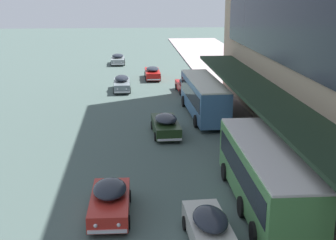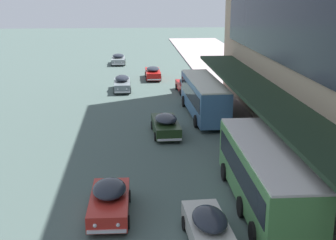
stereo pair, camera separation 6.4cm
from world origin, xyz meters
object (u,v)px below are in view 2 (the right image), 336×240
(sedan_trailing_mid, at_px, (109,200))
(transit_bus_kerbside_rear, at_px, (204,95))
(fire_hydrant, at_px, (316,210))
(sedan_second_near, at_px, (166,125))
(sedan_trailing_near, at_px, (153,73))
(transit_bus_kerbside_front, at_px, (265,174))
(sedan_second_mid, at_px, (122,83))
(sedan_oncoming_front, at_px, (208,228))
(sedan_far_back, at_px, (186,85))
(sedan_lead_near, at_px, (118,59))
(pedestrian_at_kerb, at_px, (319,189))

(sedan_trailing_mid, bearing_deg, transit_bus_kerbside_rear, 67.47)
(sedan_trailing_mid, bearing_deg, fire_hydrant, -7.75)
(sedan_second_near, height_order, sedan_trailing_near, sedan_second_near)
(transit_bus_kerbside_front, relative_size, sedan_second_mid, 2.21)
(transit_bus_kerbside_rear, height_order, fire_hydrant, transit_bus_kerbside_rear)
(sedan_oncoming_front, distance_m, sedan_trailing_near, 37.93)
(sedan_far_back, relative_size, sedan_trailing_mid, 1.03)
(sedan_trailing_mid, height_order, fire_hydrant, sedan_trailing_mid)
(sedan_trailing_near, bearing_deg, sedan_far_back, -68.29)
(sedan_trailing_mid, xyz_separation_m, sedan_trailing_near, (3.76, 34.82, -0.02))
(sedan_second_near, height_order, sedan_trailing_mid, sedan_trailing_mid)
(sedan_oncoming_front, height_order, sedan_trailing_mid, same)
(sedan_oncoming_front, xyz_separation_m, sedan_trailing_mid, (-4.31, 3.11, -0.00))
(sedan_second_mid, bearing_deg, fire_hydrant, -72.19)
(sedan_lead_near, bearing_deg, sedan_trailing_mid, -89.20)
(transit_bus_kerbside_front, distance_m, sedan_oncoming_front, 4.70)
(sedan_trailing_mid, bearing_deg, sedan_lead_near, 90.80)
(sedan_lead_near, relative_size, pedestrian_at_kerb, 2.43)
(transit_bus_kerbside_front, height_order, sedan_oncoming_front, transit_bus_kerbside_front)
(sedan_far_back, distance_m, sedan_trailing_mid, 27.86)
(sedan_lead_near, height_order, fire_hydrant, sedan_lead_near)
(sedan_second_mid, height_order, sedan_second_near, sedan_second_mid)
(sedan_second_mid, height_order, fire_hydrant, sedan_second_mid)
(transit_bus_kerbside_rear, relative_size, sedan_trailing_near, 2.12)
(pedestrian_at_kerb, bearing_deg, sedan_oncoming_front, -155.44)
(sedan_oncoming_front, bearing_deg, pedestrian_at_kerb, 24.56)
(sedan_far_back, bearing_deg, sedan_oncoming_front, -94.88)
(sedan_second_near, bearing_deg, sedan_trailing_near, 89.72)
(transit_bus_kerbside_rear, relative_size, sedan_trailing_mid, 2.26)
(sedan_trailing_mid, height_order, sedan_lead_near, sedan_trailing_mid)
(sedan_second_near, xyz_separation_m, sedan_lead_near, (-4.30, 33.93, -0.06))
(transit_bus_kerbside_front, relative_size, sedan_oncoming_front, 2.31)
(sedan_far_back, distance_m, sedan_oncoming_front, 30.21)
(transit_bus_kerbside_front, bearing_deg, pedestrian_at_kerb, -11.22)
(sedan_trailing_near, bearing_deg, sedan_lead_near, 110.73)
(sedan_oncoming_front, bearing_deg, transit_bus_kerbside_rear, 81.82)
(pedestrian_at_kerb, bearing_deg, sedan_trailing_mid, 177.61)
(transit_bus_kerbside_rear, bearing_deg, sedan_lead_near, 105.32)
(pedestrian_at_kerb, bearing_deg, sedan_trailing_near, 100.32)
(sedan_second_near, relative_size, sedan_trailing_mid, 1.07)
(fire_hydrant, bearing_deg, pedestrian_at_kerb, 64.47)
(sedan_trailing_near, xyz_separation_m, fire_hydrant, (5.99, -36.14, -0.27))
(sedan_oncoming_front, height_order, sedan_trailing_near, sedan_oncoming_front)
(sedan_second_near, distance_m, sedan_oncoming_front, 15.67)
(sedan_second_mid, relative_size, sedan_trailing_mid, 1.04)
(pedestrian_at_kerb, bearing_deg, fire_hydrant, -115.53)
(transit_bus_kerbside_front, xyz_separation_m, transit_bus_kerbside_rear, (-0.31, 17.45, -0.01))
(sedan_lead_near, xyz_separation_m, pedestrian_at_kerb, (10.83, -46.90, 0.45))
(fire_hydrant, bearing_deg, sedan_far_back, 95.79)
(sedan_trailing_near, relative_size, pedestrian_at_kerb, 2.69)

